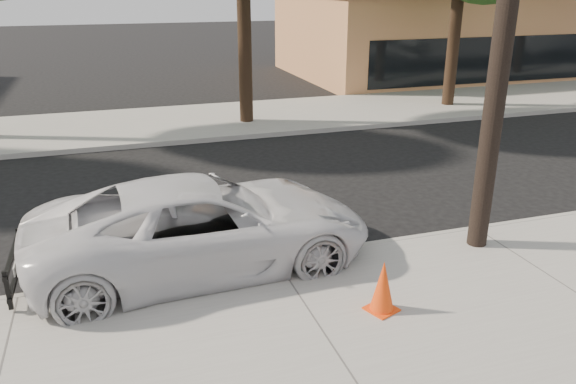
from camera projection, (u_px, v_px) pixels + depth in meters
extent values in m
plane|color=black|center=(245.00, 219.00, 11.46)|extent=(120.00, 120.00, 0.00)
cube|color=gray|center=(321.00, 333.00, 7.60)|extent=(90.00, 4.40, 0.15)
cube|color=gray|center=(184.00, 122.00, 19.00)|extent=(90.00, 5.00, 0.15)
cube|color=#9E9B93|center=(274.00, 261.00, 9.56)|extent=(90.00, 0.12, 0.16)
cube|color=tan|center=(465.00, 33.00, 29.63)|extent=(18.00, 10.00, 4.00)
cylinder|color=black|center=(245.00, 49.00, 18.09)|extent=(0.44, 0.44, 4.75)
cylinder|color=black|center=(453.00, 45.00, 20.74)|extent=(0.44, 0.44, 4.40)
imported|color=silver|center=(203.00, 225.00, 9.25)|extent=(5.70, 2.83, 1.55)
cube|color=#F9430D|center=(381.00, 309.00, 8.01)|extent=(0.51, 0.51, 0.02)
cone|color=#F9430D|center=(383.00, 286.00, 7.87)|extent=(0.46, 0.46, 0.77)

